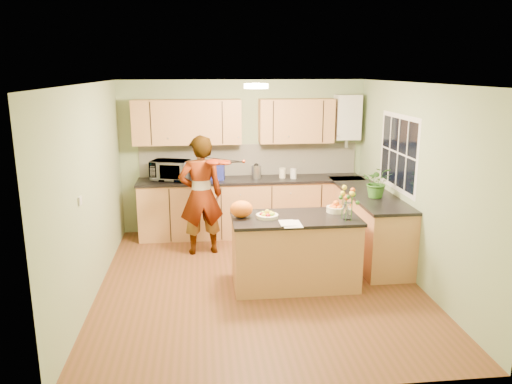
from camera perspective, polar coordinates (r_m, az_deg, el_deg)
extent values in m
plane|color=brown|center=(6.51, 0.31, -10.28)|extent=(4.50, 4.50, 0.00)
cube|color=white|center=(5.94, 0.34, 12.31)|extent=(4.00, 4.50, 0.02)
cube|color=#8EA374|center=(8.30, -1.48, 4.06)|extent=(4.00, 0.02, 2.50)
cube|color=#8EA374|center=(3.97, 4.10, -6.98)|extent=(4.00, 0.02, 2.50)
cube|color=#8EA374|center=(6.20, -18.35, 0.00)|extent=(0.02, 4.50, 2.50)
cube|color=#8EA374|center=(6.63, 17.75, 0.91)|extent=(0.02, 4.50, 2.50)
cube|color=#C27E4D|center=(8.19, -0.57, -1.80)|extent=(3.60, 0.60, 0.90)
cube|color=black|center=(8.07, -0.57, 1.39)|extent=(3.64, 0.62, 0.04)
cube|color=#C27E4D|center=(7.49, 12.60, -3.65)|extent=(0.60, 2.20, 0.90)
cube|color=black|center=(7.36, 12.71, -0.16)|extent=(0.62, 2.24, 0.04)
cube|color=silver|center=(8.30, -0.78, 3.72)|extent=(3.60, 0.02, 0.52)
cube|color=#C27E4D|center=(8.02, -7.88, 7.93)|extent=(1.70, 0.34, 0.70)
cube|color=#C27E4D|center=(8.16, 4.61, 8.11)|extent=(1.20, 0.34, 0.70)
cube|color=silver|center=(8.37, 10.39, 8.42)|extent=(0.40, 0.30, 0.72)
cylinder|color=#AFAFB4|center=(8.42, 10.28, 5.71)|extent=(0.06, 0.06, 0.20)
cube|color=silver|center=(7.12, 15.95, 4.35)|extent=(0.01, 1.30, 1.05)
cube|color=black|center=(7.11, 15.92, 4.35)|extent=(0.01, 1.18, 0.92)
cube|color=silver|center=(5.62, -19.46, -0.95)|extent=(0.02, 0.09, 0.09)
cylinder|color=#FFEABF|center=(6.24, 0.01, 12.02)|extent=(0.30, 0.30, 0.06)
cylinder|color=silver|center=(6.24, 0.01, 12.29)|extent=(0.10, 0.10, 0.02)
cube|color=#C27E4D|center=(6.31, 4.44, -6.91)|extent=(1.53, 0.76, 0.86)
cube|color=black|center=(6.16, 4.52, -3.00)|extent=(1.56, 0.80, 0.04)
cylinder|color=#F1E8C1|center=(6.10, 1.29, -2.76)|extent=(0.27, 0.27, 0.04)
cylinder|color=#F1E8C1|center=(6.41, 9.12, -1.97)|extent=(0.24, 0.24, 0.07)
cylinder|color=silver|center=(6.10, 10.41, -2.16)|extent=(0.10, 0.10, 0.21)
ellipsoid|color=orange|center=(6.09, -1.68, -1.96)|extent=(0.32, 0.29, 0.21)
cube|color=white|center=(5.86, 4.11, -3.65)|extent=(0.22, 0.30, 0.01)
imported|color=#D9AA84|center=(7.29, -6.31, -0.38)|extent=(0.70, 0.52, 1.76)
imported|color=silver|center=(8.05, -9.76, 2.46)|extent=(0.67, 0.55, 0.32)
cube|color=navy|center=(8.02, -4.61, 2.20)|extent=(0.29, 0.23, 0.21)
cylinder|color=#AFAFB4|center=(8.08, 0.02, 2.32)|extent=(0.15, 0.15, 0.21)
sphere|color=black|center=(8.05, 0.02, 3.31)|extent=(0.08, 0.08, 0.08)
cylinder|color=#F1E8C1|center=(8.12, 3.03, 2.19)|extent=(0.11, 0.11, 0.16)
cylinder|color=silver|center=(8.10, 4.30, 2.12)|extent=(0.11, 0.11, 0.16)
imported|color=#326822|center=(7.02, 13.72, 1.11)|extent=(0.48, 0.45, 0.44)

